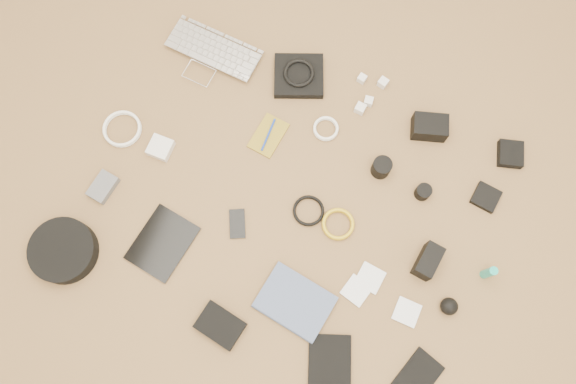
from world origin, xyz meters
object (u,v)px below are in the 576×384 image
(dslr_camera, at_px, (429,127))
(phone, at_px, (237,224))
(headphone_case, at_px, (63,251))
(paperback, at_px, (281,325))
(tablet, at_px, (163,243))
(laptop, at_px, (208,61))

(dslr_camera, bearing_deg, phone, -147.79)
(headphone_case, relative_size, paperback, 0.95)
(phone, xyz_separation_m, paperback, (0.26, -0.26, 0.01))
(tablet, bearing_deg, headphone_case, -143.84)
(tablet, height_order, headphone_case, headphone_case)
(laptop, bearing_deg, paperback, -47.55)
(tablet, distance_m, phone, 0.26)
(laptop, height_order, dslr_camera, dslr_camera)
(laptop, relative_size, paperback, 1.51)
(laptop, distance_m, headphone_case, 0.83)
(laptop, bearing_deg, phone, -52.28)
(headphone_case, height_order, paperback, headphone_case)
(dslr_camera, relative_size, phone, 1.18)
(laptop, height_order, phone, laptop)
(phone, distance_m, headphone_case, 0.57)
(dslr_camera, relative_size, tablet, 0.55)
(headphone_case, distance_m, paperback, 0.75)
(phone, bearing_deg, paperback, -69.20)
(paperback, bearing_deg, laptop, 47.32)
(dslr_camera, height_order, phone, dslr_camera)
(paperback, bearing_deg, phone, 55.31)
(laptop, relative_size, dslr_camera, 2.89)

